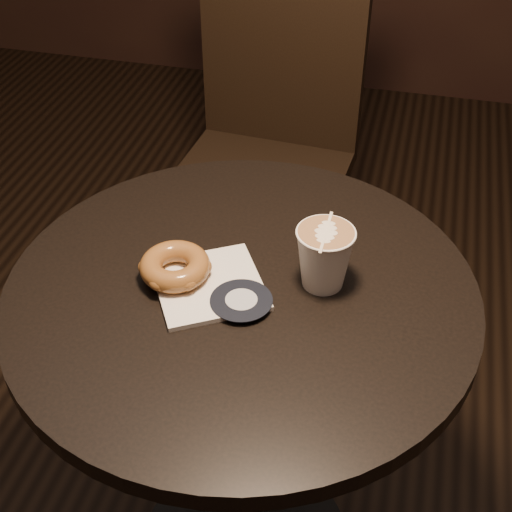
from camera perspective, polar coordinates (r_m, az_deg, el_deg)
name	(u,v)px	position (r m, az deg, el deg)	size (l,w,h in m)	color
cafe_table	(243,376)	(1.19, -1.06, -9.54)	(0.70, 0.70, 0.75)	black
chair	(271,121)	(1.81, 1.20, 10.73)	(0.44, 0.44, 1.04)	black
pastry_bag	(209,285)	(1.05, -3.77, -2.33)	(0.15, 0.15, 0.01)	white
doughnut	(175,266)	(1.05, -6.50, -0.82)	(0.10, 0.10, 0.03)	brown
latte_cup	(324,258)	(1.03, 5.47, -0.16)	(0.09, 0.09, 0.10)	white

